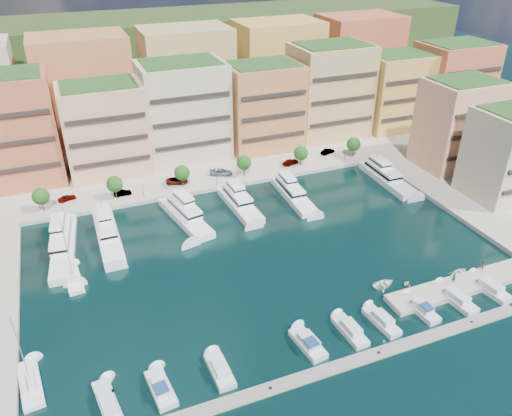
% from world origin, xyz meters
% --- Properties ---
extents(ground, '(400.00, 400.00, 0.00)m').
position_xyz_m(ground, '(0.00, 0.00, 0.00)').
color(ground, black).
rests_on(ground, ground).
extents(north_quay, '(220.00, 64.00, 2.00)m').
position_xyz_m(north_quay, '(0.00, 62.00, 0.00)').
color(north_quay, '#9E998E').
rests_on(north_quay, ground).
extents(hillside, '(240.00, 40.00, 58.00)m').
position_xyz_m(hillside, '(0.00, 110.00, 0.00)').
color(hillside, '#233716').
rests_on(hillside, ground).
extents(south_pontoon, '(72.00, 2.20, 0.35)m').
position_xyz_m(south_pontoon, '(-3.00, -30.00, 0.00)').
color(south_pontoon, gray).
rests_on(south_pontoon, ground).
extents(finger_pier, '(32.00, 5.00, 2.00)m').
position_xyz_m(finger_pier, '(30.00, -22.00, 0.00)').
color(finger_pier, '#9E998E').
rests_on(finger_pier, ground).
extents(apartment_1, '(20.00, 16.50, 26.80)m').
position_xyz_m(apartment_1, '(-44.00, 51.99, 14.31)').
color(apartment_1, '#BF5D3F').
rests_on(apartment_1, north_quay).
extents(apartment_2, '(20.00, 15.50, 22.80)m').
position_xyz_m(apartment_2, '(-23.00, 49.99, 12.31)').
color(apartment_2, tan).
rests_on(apartment_2, north_quay).
extents(apartment_3, '(22.00, 16.50, 25.80)m').
position_xyz_m(apartment_3, '(-2.00, 51.99, 13.81)').
color(apartment_3, beige).
rests_on(apartment_3, north_quay).
extents(apartment_4, '(20.00, 15.50, 23.80)m').
position_xyz_m(apartment_4, '(20.00, 49.99, 12.81)').
color(apartment_4, '#C28249').
rests_on(apartment_4, north_quay).
extents(apartment_5, '(22.00, 16.50, 26.80)m').
position_xyz_m(apartment_5, '(42.00, 51.99, 14.31)').
color(apartment_5, tan).
rests_on(apartment_5, north_quay).
extents(apartment_6, '(20.00, 15.50, 22.80)m').
position_xyz_m(apartment_6, '(64.00, 49.99, 12.31)').
color(apartment_6, gold).
rests_on(apartment_6, north_quay).
extents(apartment_7, '(22.00, 16.50, 24.80)m').
position_xyz_m(apartment_7, '(84.00, 47.99, 13.31)').
color(apartment_7, '#BF5D3F').
rests_on(apartment_7, north_quay).
extents(apartment_east_a, '(18.00, 14.50, 22.80)m').
position_xyz_m(apartment_east_a, '(62.00, 19.99, 12.31)').
color(apartment_east_a, tan).
rests_on(apartment_east_a, east_quay).
extents(apartment_east_b, '(18.00, 14.50, 20.80)m').
position_xyz_m(apartment_east_b, '(62.00, 1.99, 11.31)').
color(apartment_east_b, beige).
rests_on(apartment_east_b, east_quay).
extents(backblock_1, '(26.00, 18.00, 30.00)m').
position_xyz_m(backblock_1, '(-25.00, 74.00, 16.00)').
color(backblock_1, '#C28249').
rests_on(backblock_1, north_quay).
extents(backblock_2, '(26.00, 18.00, 30.00)m').
position_xyz_m(backblock_2, '(5.00, 74.00, 16.00)').
color(backblock_2, tan).
rests_on(backblock_2, north_quay).
extents(backblock_3, '(26.00, 18.00, 30.00)m').
position_xyz_m(backblock_3, '(35.00, 74.00, 16.00)').
color(backblock_3, gold).
rests_on(backblock_3, north_quay).
extents(backblock_4, '(26.00, 18.00, 30.00)m').
position_xyz_m(backblock_4, '(65.00, 74.00, 16.00)').
color(backblock_4, '#BF5D3F').
rests_on(backblock_4, north_quay).
extents(tree_0, '(3.80, 3.80, 5.65)m').
position_xyz_m(tree_0, '(-40.00, 33.50, 4.74)').
color(tree_0, '#473323').
rests_on(tree_0, north_quay).
extents(tree_1, '(3.80, 3.80, 5.65)m').
position_xyz_m(tree_1, '(-24.00, 33.50, 4.74)').
color(tree_1, '#473323').
rests_on(tree_1, north_quay).
extents(tree_2, '(3.80, 3.80, 5.65)m').
position_xyz_m(tree_2, '(-8.00, 33.50, 4.74)').
color(tree_2, '#473323').
rests_on(tree_2, north_quay).
extents(tree_3, '(3.80, 3.80, 5.65)m').
position_xyz_m(tree_3, '(8.00, 33.50, 4.74)').
color(tree_3, '#473323').
rests_on(tree_3, north_quay).
extents(tree_4, '(3.80, 3.80, 5.65)m').
position_xyz_m(tree_4, '(24.00, 33.50, 4.74)').
color(tree_4, '#473323').
rests_on(tree_4, north_quay).
extents(tree_5, '(3.80, 3.80, 5.65)m').
position_xyz_m(tree_5, '(40.00, 33.50, 4.74)').
color(tree_5, '#473323').
rests_on(tree_5, north_quay).
extents(lamppost_0, '(0.30, 0.30, 4.20)m').
position_xyz_m(lamppost_0, '(-36.00, 31.20, 3.83)').
color(lamppost_0, black).
rests_on(lamppost_0, north_quay).
extents(lamppost_1, '(0.30, 0.30, 4.20)m').
position_xyz_m(lamppost_1, '(-18.00, 31.20, 3.83)').
color(lamppost_1, black).
rests_on(lamppost_1, north_quay).
extents(lamppost_2, '(0.30, 0.30, 4.20)m').
position_xyz_m(lamppost_2, '(0.00, 31.20, 3.83)').
color(lamppost_2, black).
rests_on(lamppost_2, north_quay).
extents(lamppost_3, '(0.30, 0.30, 4.20)m').
position_xyz_m(lamppost_3, '(18.00, 31.20, 3.83)').
color(lamppost_3, black).
rests_on(lamppost_3, north_quay).
extents(lamppost_4, '(0.30, 0.30, 4.20)m').
position_xyz_m(lamppost_4, '(36.00, 31.20, 3.83)').
color(lamppost_4, black).
rests_on(lamppost_4, north_quay).
extents(yacht_0, '(6.73, 23.98, 7.30)m').
position_xyz_m(yacht_0, '(-36.79, 18.16, 1.21)').
color(yacht_0, white).
rests_on(yacht_0, ground).
extents(yacht_1, '(4.34, 21.57, 7.30)m').
position_xyz_m(yacht_1, '(-28.02, 19.07, 1.09)').
color(yacht_1, white).
rests_on(yacht_1, ground).
extents(yacht_2, '(8.08, 20.03, 7.30)m').
position_xyz_m(yacht_2, '(-11.16, 20.05, 1.21)').
color(yacht_2, white).
rests_on(yacht_2, ground).
extents(yacht_3, '(5.42, 17.90, 7.30)m').
position_xyz_m(yacht_3, '(1.96, 20.90, 1.21)').
color(yacht_3, white).
rests_on(yacht_3, ground).
extents(yacht_4, '(4.93, 19.29, 7.30)m').
position_xyz_m(yacht_4, '(15.32, 20.18, 1.09)').
color(yacht_4, white).
rests_on(yacht_4, ground).
extents(yacht_6, '(5.35, 20.66, 7.30)m').
position_xyz_m(yacht_6, '(41.30, 19.59, 1.21)').
color(yacht_6, white).
rests_on(yacht_6, ground).
extents(cruiser_0, '(3.58, 9.15, 2.55)m').
position_xyz_m(cruiser_0, '(-33.54, -24.60, 0.55)').
color(cruiser_0, silver).
rests_on(cruiser_0, ground).
extents(cruiser_1, '(3.47, 7.49, 2.66)m').
position_xyz_m(cruiser_1, '(-26.36, -24.60, 0.57)').
color(cruiser_1, silver).
rests_on(cruiser_1, ground).
extents(cruiser_2, '(2.87, 7.15, 2.55)m').
position_xyz_m(cruiser_2, '(-17.66, -24.58, 0.55)').
color(cruiser_2, silver).
rests_on(cruiser_2, ground).
extents(cruiser_4, '(3.56, 7.53, 2.66)m').
position_xyz_m(cruiser_4, '(-3.29, -24.60, 0.57)').
color(cruiser_4, silver).
rests_on(cruiser_4, ground).
extents(cruiser_5, '(2.92, 7.62, 2.55)m').
position_xyz_m(cruiser_5, '(4.25, -24.58, 0.55)').
color(cruiser_5, silver).
rests_on(cruiser_5, ground).
extents(cruiser_6, '(3.09, 7.65, 2.55)m').
position_xyz_m(cruiser_6, '(10.21, -24.58, 0.55)').
color(cruiser_6, silver).
rests_on(cruiser_6, ground).
extents(cruiser_7, '(2.91, 7.40, 2.66)m').
position_xyz_m(cruiser_7, '(18.11, -24.60, 0.57)').
color(cruiser_7, silver).
rests_on(cruiser_7, ground).
extents(cruiser_8, '(3.38, 8.59, 2.55)m').
position_xyz_m(cruiser_8, '(25.40, -24.59, 0.55)').
color(cruiser_8, silver).
rests_on(cruiser_8, ground).
extents(cruiser_9, '(3.77, 8.63, 2.55)m').
position_xyz_m(cruiser_9, '(32.86, -24.59, 0.55)').
color(cruiser_9, silver).
rests_on(cruiser_9, ground).
extents(sailboat_0, '(3.82, 9.50, 13.20)m').
position_xyz_m(sailboat_0, '(-43.37, -16.87, 0.31)').
color(sailboat_0, white).
rests_on(sailboat_0, ground).
extents(sailboat_2, '(3.41, 9.21, 13.20)m').
position_xyz_m(sailboat_2, '(-35.88, 6.11, 0.31)').
color(sailboat_2, white).
rests_on(sailboat_2, ground).
extents(tender_1, '(2.00, 1.88, 0.85)m').
position_xyz_m(tender_1, '(20.26, -17.72, 0.42)').
color(tender_1, beige).
rests_on(tender_1, ground).
extents(tender_0, '(4.62, 3.52, 0.89)m').
position_xyz_m(tender_0, '(16.24, -16.42, 0.45)').
color(tender_0, white).
rests_on(tender_0, ground).
extents(tender_2, '(4.95, 4.19, 0.87)m').
position_xyz_m(tender_2, '(31.19, -19.00, 0.44)').
color(tender_2, white).
rests_on(tender_2, ground).
extents(car_0, '(4.38, 2.68, 1.39)m').
position_xyz_m(car_0, '(-34.86, 36.72, 1.70)').
color(car_0, gray).
rests_on(car_0, north_quay).
extents(car_1, '(4.09, 1.48, 1.34)m').
position_xyz_m(car_1, '(-22.41, 34.35, 1.67)').
color(car_1, gray).
rests_on(car_1, north_quay).
extents(car_2, '(5.85, 3.93, 1.49)m').
position_xyz_m(car_2, '(-8.93, 35.83, 1.75)').
color(car_2, gray).
rests_on(car_2, north_quay).
extents(car_3, '(6.22, 4.41, 1.67)m').
position_xyz_m(car_3, '(2.73, 36.21, 1.84)').
color(car_3, gray).
rests_on(car_3, north_quay).
extents(car_4, '(4.98, 2.99, 1.59)m').
position_xyz_m(car_4, '(21.98, 35.36, 1.79)').
color(car_4, gray).
rests_on(car_4, north_quay).
extents(car_5, '(4.62, 2.84, 1.44)m').
position_xyz_m(car_5, '(34.70, 37.97, 1.72)').
color(car_5, gray).
rests_on(car_5, north_quay).
extents(person_0, '(0.67, 0.80, 1.88)m').
position_xyz_m(person_0, '(27.66, -21.12, 1.94)').
color(person_0, '#262A4D').
rests_on(person_0, finger_pier).
extents(person_1, '(1.14, 1.03, 1.91)m').
position_xyz_m(person_1, '(35.25, -20.00, 1.96)').
color(person_1, '#452F29').
rests_on(person_1, finger_pier).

